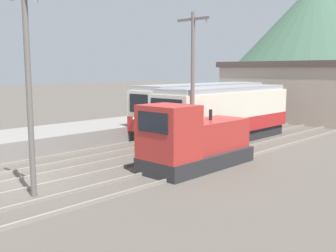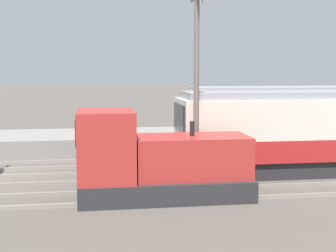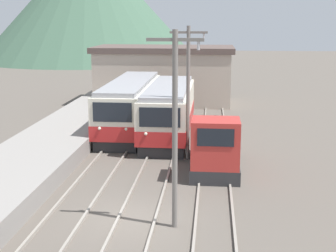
{
  "view_description": "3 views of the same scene",
  "coord_description": "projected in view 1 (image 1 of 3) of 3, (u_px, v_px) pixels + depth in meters",
  "views": [
    {
      "loc": [
        14.47,
        -6.94,
        4.46
      ],
      "look_at": [
        0.55,
        7.67,
        1.57
      ],
      "focal_mm": 42.0,
      "sensor_mm": 36.0,
      "label": 1
    },
    {
      "loc": [
        18.58,
        4.76,
        4.39
      ],
      "look_at": [
        -0.41,
        7.52,
        2.0
      ],
      "focal_mm": 50.0,
      "sensor_mm": 36.0,
      "label": 2
    },
    {
      "loc": [
        3.01,
        -16.69,
        7.63
      ],
      "look_at": [
        0.64,
        8.04,
        1.91
      ],
      "focal_mm": 50.0,
      "sensor_mm": 36.0,
      "label": 3
    }
  ],
  "objects": [
    {
      "name": "commuter_train_left",
      "position": [
        204.0,
        110.0,
        27.54
      ],
      "size": [
        2.84,
        11.85,
        3.5
      ],
      "color": "#28282B",
      "rests_on": "ground"
    },
    {
      "name": "catenary_mast_mid",
      "position": [
        193.0,
        80.0,
        19.69
      ],
      "size": [
        2.0,
        0.2,
        7.28
      ],
      "color": "slate",
      "rests_on": "ground"
    },
    {
      "name": "track_right",
      "position": [
        69.0,
        201.0,
        13.3
      ],
      "size": [
        1.54,
        60.0,
        0.14
      ],
      "color": "gray",
      "rests_on": "ground"
    },
    {
      "name": "shunting_locomotive",
      "position": [
        193.0,
        142.0,
        17.84
      ],
      "size": [
        2.4,
        5.82,
        3.0
      ],
      "color": "#28282B",
      "rests_on": "ground"
    },
    {
      "name": "catenary_mast_near",
      "position": [
        29.0,
        85.0,
        13.43
      ],
      "size": [
        2.0,
        0.2,
        7.28
      ],
      "color": "slate",
      "rests_on": "ground"
    },
    {
      "name": "track_center",
      "position": [
        26.0,
        183.0,
        15.34
      ],
      "size": [
        1.54,
        60.0,
        0.14
      ],
      "color": "gray",
      "rests_on": "ground"
    },
    {
      "name": "station_building",
      "position": [
        294.0,
        91.0,
        34.75
      ],
      "size": [
        12.6,
        6.3,
        5.18
      ],
      "color": "#AD9E8E",
      "rests_on": "ground"
    },
    {
      "name": "ground_plane",
      "position": [
        24.0,
        184.0,
        15.49
      ],
      "size": [
        200.0,
        200.0,
        0.0
      ],
      "primitive_type": "plane",
      "color": "#564F47"
    },
    {
      "name": "mountain_backdrop",
      "position": [
        313.0,
        37.0,
        80.7
      ],
      "size": [
        41.57,
        41.57,
        22.24
      ],
      "color": "#3D5B47",
      "rests_on": "ground"
    },
    {
      "name": "commuter_train_center",
      "position": [
        225.0,
        116.0,
        24.59
      ],
      "size": [
        2.84,
        10.74,
        3.43
      ],
      "color": "#28282B",
      "rests_on": "ground"
    }
  ]
}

